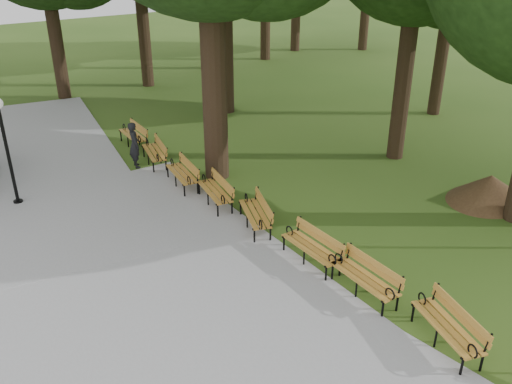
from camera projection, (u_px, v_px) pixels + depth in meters
ground at (402, 325)px, 11.25m from camera, size 100.00×100.00×0.00m
path at (165, 321)px, 11.32m from camera, size 12.00×38.00×0.06m
person at (135, 145)px, 18.65m from camera, size 0.50×0.66×1.63m
lamp_post at (3, 130)px, 15.37m from camera, size 0.32×0.32×3.30m
dirt_mound at (489, 188)px, 16.39m from camera, size 2.29×2.29×0.85m
bench_2 at (447, 327)px, 10.53m from camera, size 1.21×2.00×0.88m
bench_3 at (364, 279)px, 12.02m from camera, size 0.73×1.93×0.88m
bench_4 at (311, 248)px, 13.21m from camera, size 0.69×1.92×0.88m
bench_5 at (255, 214)px, 14.83m from camera, size 1.29×2.00×0.88m
bench_6 at (215, 192)px, 16.12m from camera, size 1.00×1.99×0.88m
bench_7 at (182, 174)px, 17.32m from camera, size 0.94×1.98×0.88m
bench_8 at (154, 152)px, 19.04m from camera, size 1.06×2.00×0.88m
bench_9 at (133, 135)px, 20.68m from camera, size 0.76×1.94×0.88m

